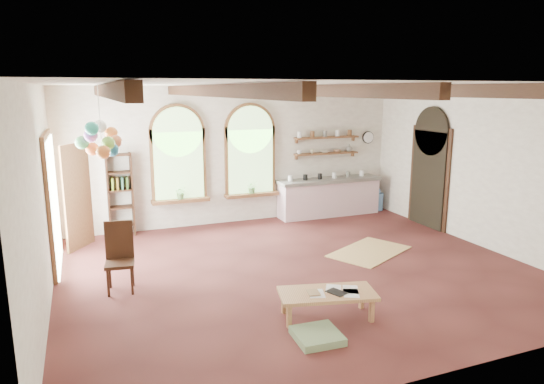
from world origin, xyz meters
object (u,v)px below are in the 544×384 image
coffee_table (327,295)px  side_chair (120,271)px  kitchen_counter (329,197)px  balloon_cluster (101,140)px

coffee_table → side_chair: bearing=141.9°
kitchen_counter → balloon_cluster: bearing=-156.5°
coffee_table → side_chair: size_ratio=1.31×
coffee_table → balloon_cluster: bearing=135.6°
coffee_table → balloon_cluster: balloon_cluster is taller
side_chair → coffee_table: bearing=-38.1°
coffee_table → balloon_cluster: 4.28m
kitchen_counter → coffee_table: (-2.70, -5.00, -0.14)m
kitchen_counter → coffee_table: 5.68m
side_chair → balloon_cluster: (-0.12, 0.63, 2.01)m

